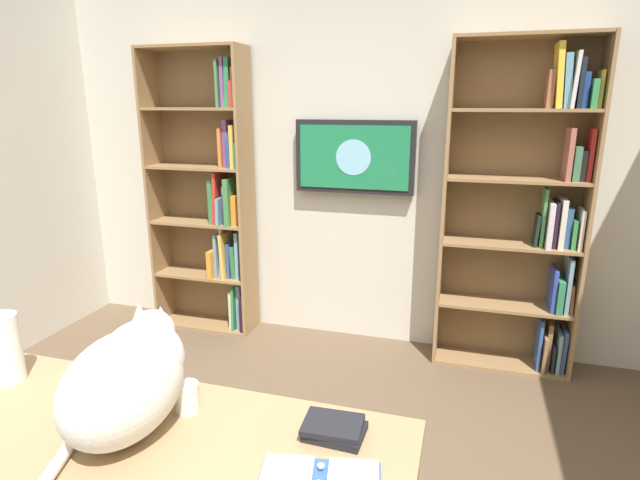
# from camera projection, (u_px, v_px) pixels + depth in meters

# --- Properties ---
(wall_back) EXTENTS (4.52, 0.06, 2.70)m
(wall_back) POSITION_uv_depth(u_px,v_px,m) (350.00, 160.00, 3.64)
(wall_back) COLOR beige
(wall_back) RESTS_ON ground
(bookshelf_left) EXTENTS (0.88, 0.28, 2.14)m
(bookshelf_left) POSITION_uv_depth(u_px,v_px,m) (529.00, 211.00, 3.23)
(bookshelf_left) COLOR #937047
(bookshelf_left) RESTS_ON ground
(bookshelf_right) EXTENTS (0.79, 0.28, 2.14)m
(bookshelf_right) POSITION_uv_depth(u_px,v_px,m) (213.00, 201.00, 3.85)
(bookshelf_right) COLOR #937047
(bookshelf_right) RESTS_ON ground
(wall_mounted_tv) EXTENTS (0.85, 0.07, 0.51)m
(wall_mounted_tv) POSITION_uv_depth(u_px,v_px,m) (354.00, 157.00, 3.54)
(wall_mounted_tv) COLOR black
(desk) EXTENTS (1.64, 0.66, 0.76)m
(desk) POSITION_uv_depth(u_px,v_px,m) (142.00, 472.00, 1.55)
(desk) COLOR #A37F56
(desk) RESTS_ON ground
(cat) EXTENTS (0.31, 0.58, 0.36)m
(cat) POSITION_uv_depth(u_px,v_px,m) (130.00, 376.00, 1.54)
(cat) COLOR white
(cat) RESTS_ON desk
(paper_towel_roll) EXTENTS (0.11, 0.11, 0.26)m
(paper_towel_roll) POSITION_uv_depth(u_px,v_px,m) (5.00, 348.00, 1.82)
(paper_towel_roll) COLOR white
(paper_towel_roll) RESTS_ON desk
(coffee_mug) EXTENTS (0.08, 0.08, 0.10)m
(coffee_mug) POSITION_uv_depth(u_px,v_px,m) (187.00, 397.00, 1.66)
(coffee_mug) COLOR white
(coffee_mug) RESTS_ON desk
(desk_book_stack) EXTENTS (0.19, 0.14, 0.04)m
(desk_book_stack) POSITION_uv_depth(u_px,v_px,m) (334.00, 429.00, 1.55)
(desk_book_stack) COLOR black
(desk_book_stack) RESTS_ON desk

